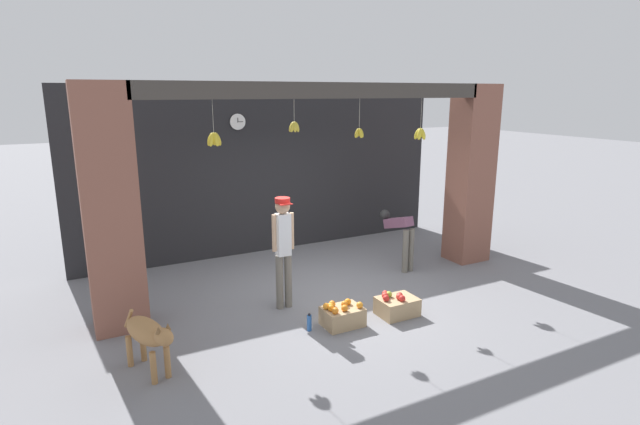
# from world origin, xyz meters

# --- Properties ---
(ground_plane) EXTENTS (60.00, 60.00, 0.00)m
(ground_plane) POSITION_xyz_m (0.00, 0.00, 0.00)
(ground_plane) COLOR slate
(shop_back_wall) EXTENTS (7.65, 0.12, 3.34)m
(shop_back_wall) POSITION_xyz_m (0.00, 2.66, 1.67)
(shop_back_wall) COLOR #232326
(shop_back_wall) RESTS_ON ground_plane
(shop_pillar_left) EXTENTS (0.70, 0.60, 3.34)m
(shop_pillar_left) POSITION_xyz_m (-3.17, 0.30, 1.67)
(shop_pillar_left) COLOR brown
(shop_pillar_left) RESTS_ON ground_plane
(shop_pillar_right) EXTENTS (0.70, 0.60, 3.34)m
(shop_pillar_right) POSITION_xyz_m (3.17, 0.30, 1.67)
(shop_pillar_right) COLOR brown
(shop_pillar_right) RESTS_ON ground_plane
(storefront_awning) EXTENTS (5.75, 0.27, 0.95)m
(storefront_awning) POSITION_xyz_m (0.00, 0.12, 3.18)
(storefront_awning) COLOR #3D3833
(dog) EXTENTS (0.53, 1.02, 0.73)m
(dog) POSITION_xyz_m (-3.01, -1.13, 0.50)
(dog) COLOR #9E7042
(dog) RESTS_ON ground_plane
(shopkeeper) EXTENTS (0.34, 0.28, 1.71)m
(shopkeeper) POSITION_xyz_m (-0.90, -0.16, 1.01)
(shopkeeper) COLOR #6B665B
(shopkeeper) RESTS_ON ground_plane
(worker_stooping) EXTENTS (0.32, 0.79, 1.04)m
(worker_stooping) POSITION_xyz_m (1.69, 0.45, 0.69)
(worker_stooping) COLOR #6B665B
(worker_stooping) RESTS_ON ground_plane
(fruit_crate_oranges) EXTENTS (0.55, 0.41, 0.35)m
(fruit_crate_oranges) POSITION_xyz_m (-0.42, -1.09, 0.15)
(fruit_crate_oranges) COLOR tan
(fruit_crate_oranges) RESTS_ON ground_plane
(fruit_crate_apples) EXTENTS (0.56, 0.43, 0.35)m
(fruit_crate_apples) POSITION_xyz_m (0.46, -1.17, 0.15)
(fruit_crate_apples) COLOR tan
(fruit_crate_apples) RESTS_ON ground_plane
(water_bottle) EXTENTS (0.07, 0.07, 0.25)m
(water_bottle) POSITION_xyz_m (-0.90, -1.02, 0.12)
(water_bottle) COLOR #2D60AD
(water_bottle) RESTS_ON ground_plane
(wall_clock) EXTENTS (0.32, 0.03, 0.32)m
(wall_clock) POSITION_xyz_m (-0.62, 2.58, 2.64)
(wall_clock) COLOR black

